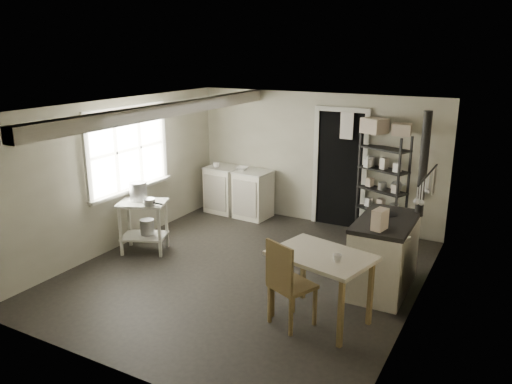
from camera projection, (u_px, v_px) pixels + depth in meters
The scene contains 31 objects.
floor at pixel (246, 273), 6.96m from camera, with size 5.00×5.00×0.00m, color black.
ceiling at pixel (245, 107), 6.32m from camera, with size 5.00×5.00×0.00m, color silver.
wall_back at pixel (316, 159), 8.75m from camera, with size 4.50×0.02×2.30m, color #B5B19A.
wall_front at pixel (109, 262), 4.53m from camera, with size 4.50×0.02×2.30m, color #B5B19A.
wall_left at pixel (119, 174), 7.68m from camera, with size 0.02×5.00×2.30m, color #B5B19A.
wall_right at pixel (419, 221), 5.61m from camera, with size 0.02×5.00×2.30m, color #B5B19A.
window at pixel (128, 150), 7.73m from camera, with size 0.12×1.76×1.28m, color beige, non-canonical shape.
doorway at pixel (339, 170), 8.56m from camera, with size 0.96×0.10×2.08m, color beige, non-canonical shape.
ceiling_beam at pixel (170, 110), 6.90m from camera, with size 0.18×5.00×0.18m, color beige, non-canonical shape.
wallpaper_panel at pixel (418, 221), 5.61m from camera, with size 0.01×5.00×2.30m, color beige, non-canonical shape.
utensil_rail at pixel (427, 174), 6.03m from camera, with size 0.06×1.20×0.44m, color #B3B3B5, non-canonical shape.
prep_table at pixel (144, 227), 7.60m from camera, with size 0.70×0.50×0.79m, color beige, non-canonical shape.
stockpot at pixel (138, 191), 7.53m from camera, with size 0.26×0.26×0.28m, color #B3B3B5.
saucepan at pixel (149, 202), 7.31m from camera, with size 0.18×0.18×0.10m, color #B3B3B5.
bucket at pixel (147, 227), 7.64m from camera, with size 0.22×0.22×0.24m, color #B3B3B5.
base_cabinets at pixel (238, 190), 9.32m from camera, with size 1.33×0.57×0.87m, color #ECE6CE, non-canonical shape.
mixing_bowl at pixel (242, 165), 9.13m from camera, with size 0.29×0.29×0.07m, color white.
counter_cup at pixel (216, 163), 9.28m from camera, with size 0.13×0.13×0.10m, color white.
shelf_rack at pixel (383, 181), 8.07m from camera, with size 0.81×0.32×1.72m, color black, non-canonical shape.
shelf_jar at pixel (368, 154), 8.06m from camera, with size 0.09×0.09×0.20m, color white.
storage_box_a at pixel (375, 115), 7.86m from camera, with size 0.35×0.30×0.24m, color beige.
storage_box_b at pixel (403, 118), 7.66m from camera, with size 0.28×0.26×0.18m, color beige.
stove at pixel (384, 257), 6.39m from camera, with size 0.67×1.21×0.95m, color #ECE6CE, non-canonical shape.
stovepipe at pixel (423, 165), 6.35m from camera, with size 0.10×0.10×1.30m, color black, non-canonical shape.
side_ledge at pixel (380, 269), 6.06m from camera, with size 0.58×0.31×0.89m, color beige, non-canonical shape.
oats_box at pixel (379, 225), 5.88m from camera, with size 0.13×0.21×0.32m, color beige.
work_table at pixel (320, 290), 5.65m from camera, with size 1.08×0.76×0.82m, color beige, non-canonical shape.
table_cup at pixel (337, 264), 5.32m from camera, with size 0.10×0.10×0.09m, color white.
chair at pixel (293, 285), 5.55m from camera, with size 0.42×0.44×1.02m, color brown, non-canonical shape.
flour_sack at pixel (374, 232), 7.81m from camera, with size 0.40×0.34×0.48m, color silver.
floor_crock at pixel (366, 296), 6.14m from camera, with size 0.12×0.12×0.16m, color white.
Camera 1 is at (3.18, -5.53, 3.02)m, focal length 35.00 mm.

